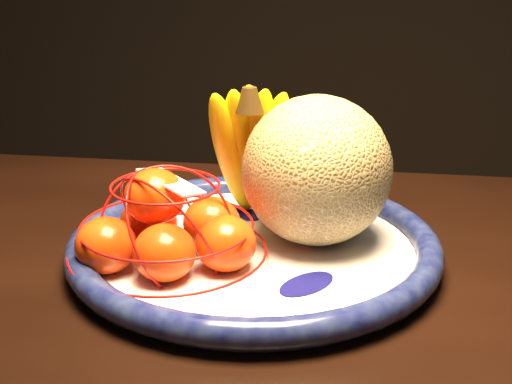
% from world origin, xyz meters
% --- Properties ---
extents(fruit_bowl, '(0.37, 0.37, 0.03)m').
position_xyz_m(fruit_bowl, '(-0.04, 0.23, 0.79)').
color(fruit_bowl, white).
rests_on(fruit_bowl, dining_table).
extents(cantaloupe, '(0.15, 0.15, 0.15)m').
position_xyz_m(cantaloupe, '(0.02, 0.26, 0.87)').
color(cantaloupe, olive).
rests_on(cantaloupe, fruit_bowl).
extents(banana_bunch, '(0.11, 0.11, 0.17)m').
position_xyz_m(banana_bunch, '(-0.06, 0.30, 0.87)').
color(banana_bunch, '#E8C902').
rests_on(banana_bunch, fruit_bowl).
extents(mandarin_bag, '(0.21, 0.21, 0.12)m').
position_xyz_m(mandarin_bag, '(-0.11, 0.18, 0.82)').
color(mandarin_bag, '#FF4C16').
rests_on(mandarin_bag, fruit_bowl).
extents(price_tag, '(0.07, 0.06, 0.01)m').
position_xyz_m(price_tag, '(-0.11, 0.18, 0.87)').
color(price_tag, white).
rests_on(price_tag, mandarin_bag).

